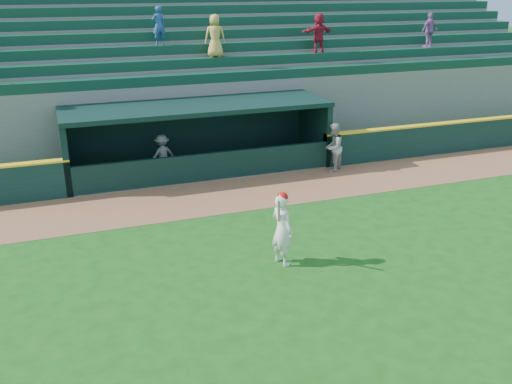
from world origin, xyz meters
TOP-DOWN VIEW (x-y plane):
  - ground at (0.00, 0.00)m, footprint 120.00×120.00m
  - warning_track at (0.00, 4.90)m, footprint 40.00×3.00m
  - field_wall_right at (12.25, 6.55)m, footprint 15.50×0.30m
  - wall_stripe_right at (12.25, 6.55)m, footprint 15.50×0.32m
  - dugout_player_front at (4.57, 6.02)m, footprint 1.09×1.08m
  - dugout_player_inside at (-1.31, 7.77)m, footprint 1.05×0.77m
  - dugout at (0.00, 8.00)m, footprint 9.40×2.80m
  - stands at (-0.01, 12.56)m, footprint 34.50×6.29m
  - batter_at_plate at (0.06, -0.07)m, footprint 0.63×0.85m

SIDE VIEW (x-z plane):
  - ground at x=0.00m, z-range 0.00..0.00m
  - warning_track at x=0.00m, z-range 0.00..0.01m
  - field_wall_right at x=12.25m, z-range 0.00..1.20m
  - dugout_player_inside at x=-1.31m, z-range 0.00..1.46m
  - dugout_player_front at x=4.57m, z-range 0.00..1.77m
  - batter_at_plate at x=0.06m, z-range -0.01..1.89m
  - wall_stripe_right at x=12.25m, z-range 1.20..1.26m
  - dugout at x=0.00m, z-range 0.13..2.59m
  - stands at x=-0.01m, z-range -0.67..5.45m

